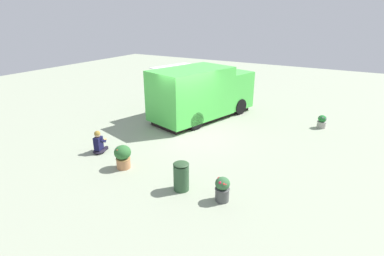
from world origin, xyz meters
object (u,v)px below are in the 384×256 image
(person_customer, at_px, (99,144))
(planter_flowering_side, at_px, (222,189))
(planter_flowering_near, at_px, (123,156))
(trash_bin, at_px, (181,176))
(food_truck, at_px, (202,94))
(planter_flowering_far, at_px, (322,122))

(person_customer, xyz_separation_m, planter_flowering_side, (-0.56, -5.25, 0.03))
(planter_flowering_near, relative_size, trash_bin, 0.92)
(food_truck, bearing_deg, planter_flowering_side, -147.12)
(food_truck, bearing_deg, trash_bin, -156.74)
(person_customer, distance_m, trash_bin, 4.04)
(planter_flowering_near, height_order, trash_bin, trash_bin)
(person_customer, distance_m, planter_flowering_near, 1.68)
(trash_bin, bearing_deg, person_customer, 80.83)
(food_truck, xyz_separation_m, planter_flowering_near, (-5.94, -0.24, -0.77))
(trash_bin, bearing_deg, planter_flowering_side, -86.32)
(food_truck, bearing_deg, planter_flowering_near, -177.66)
(planter_flowering_far, bearing_deg, planter_flowering_near, 145.11)
(food_truck, height_order, planter_flowering_near, food_truck)
(planter_flowering_far, bearing_deg, planter_flowering_side, 168.70)
(planter_flowering_side, height_order, trash_bin, trash_bin)
(person_customer, bearing_deg, food_truck, -14.00)
(food_truck, distance_m, trash_bin, 6.68)
(planter_flowering_side, xyz_separation_m, trash_bin, (-0.08, 1.27, 0.07))
(person_customer, height_order, trash_bin, trash_bin)
(planter_flowering_far, height_order, planter_flowering_side, planter_flowering_side)
(planter_flowering_side, distance_m, trash_bin, 1.27)
(person_customer, height_order, planter_flowering_near, person_customer)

